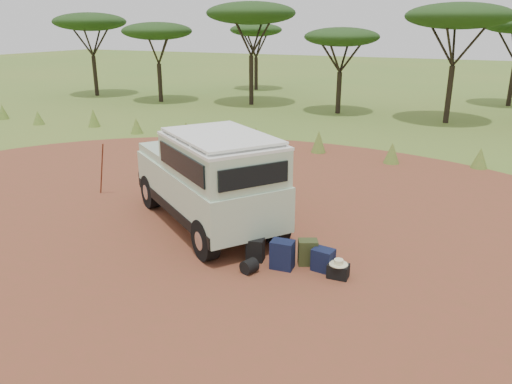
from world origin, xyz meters
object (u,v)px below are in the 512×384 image
at_px(walking_staff, 102,169).
at_px(backpack_olive, 308,252).
at_px(backpack_black, 255,250).
at_px(backpack_navy, 282,255).
at_px(hard_case, 338,271).
at_px(safari_vehicle, 210,180).
at_px(duffel_navy, 323,260).

relative_size(walking_staff, backpack_olive, 3.00).
xyz_separation_m(backpack_black, backpack_olive, (1.10, 0.33, 0.03)).
bearing_deg(backpack_navy, hard_case, -0.72).
relative_size(safari_vehicle, backpack_black, 10.51).
bearing_deg(hard_case, backpack_black, 178.58).
distance_m(walking_staff, backpack_olive, 7.41).
height_order(safari_vehicle, walking_staff, safari_vehicle).
bearing_deg(walking_staff, safari_vehicle, -77.07).
bearing_deg(duffel_navy, backpack_olive, 169.12).
distance_m(safari_vehicle, backpack_olive, 3.32).
bearing_deg(backpack_olive, backpack_black, 170.62).
bearing_deg(backpack_olive, hard_case, -47.14).
distance_m(walking_staff, duffel_navy, 7.82).
xyz_separation_m(safari_vehicle, walking_staff, (-4.18, 0.70, -0.40)).
relative_size(safari_vehicle, hard_case, 12.72).
bearing_deg(backpack_black, safari_vehicle, 134.24).
relative_size(safari_vehicle, backpack_navy, 8.61).
xyz_separation_m(backpack_navy, hard_case, (1.20, 0.10, -0.16)).
distance_m(walking_staff, backpack_black, 6.44).
height_order(backpack_black, hard_case, backpack_black).
relative_size(safari_vehicle, walking_staff, 3.16).
distance_m(backpack_black, hard_case, 1.88).
bearing_deg(backpack_black, walking_staff, 150.60).
bearing_deg(walking_staff, backpack_navy, -84.82).
bearing_deg(walking_staff, duffel_navy, -81.14).
relative_size(backpack_olive, hard_case, 1.34).
xyz_separation_m(backpack_black, backpack_navy, (0.67, -0.07, 0.06)).
xyz_separation_m(walking_staff, backpack_black, (6.09, -2.03, -0.57)).
bearing_deg(backpack_navy, duffel_navy, 12.73).
bearing_deg(duffel_navy, backpack_navy, -154.26).
height_order(safari_vehicle, backpack_navy, safari_vehicle).
relative_size(backpack_olive, duffel_navy, 1.16).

